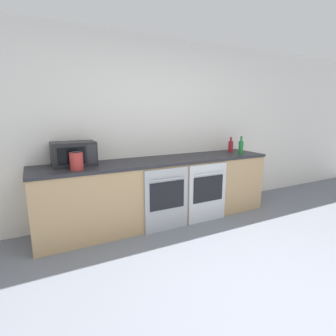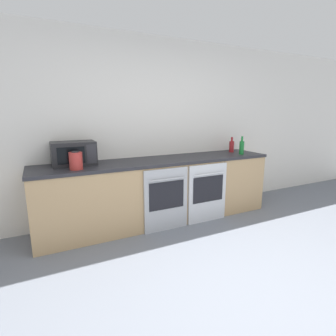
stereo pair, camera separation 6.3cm
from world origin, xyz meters
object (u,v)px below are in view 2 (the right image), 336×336
oven_right (207,193)px  bottle_red (232,146)px  bottle_green (242,147)px  kettle (76,161)px  microwave (74,153)px  oven_left (166,199)px

oven_right → bottle_red: 1.06m
bottle_green → kettle: bottle_green is taller
bottle_red → kettle: bearing=-173.9°
microwave → kettle: bearing=-93.0°
microwave → bottle_green: 2.47m
oven_left → bottle_red: bearing=17.5°
bottle_green → kettle: bearing=-179.8°
oven_right → microwave: 1.87m
oven_right → kettle: kettle is taller
bottle_red → oven_right: bearing=-149.8°
oven_right → microwave: microwave is taller
microwave → bottle_green: size_ratio=1.84×
bottle_green → oven_right: bearing=-165.6°
bottle_red → kettle: 2.50m
microwave → kettle: 0.29m
bottle_red → kettle: bottle_red is taller
oven_left → kettle: 1.22m
oven_right → oven_left: bearing=180.0°
oven_left → oven_right: bearing=0.0°
oven_right → kettle: 1.82m
oven_left → bottle_green: bearing=7.8°
oven_right → kettle: bearing=173.8°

